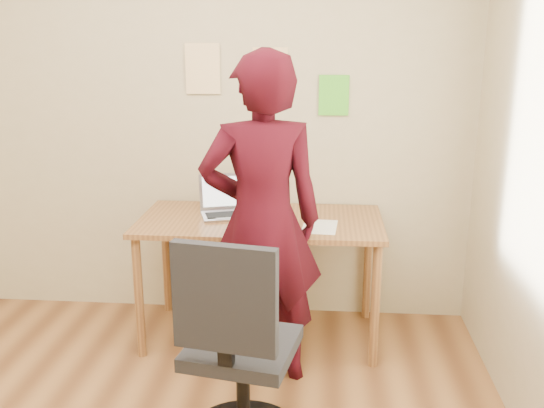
# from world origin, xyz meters

# --- Properties ---
(room) EXTENTS (3.58, 3.58, 2.78)m
(room) POSITION_xyz_m (0.00, 0.00, 1.35)
(room) COLOR brown
(room) RESTS_ON ground
(desk) EXTENTS (1.40, 0.70, 0.74)m
(desk) POSITION_xyz_m (0.48, 1.38, 0.65)
(desk) COLOR brown
(desk) RESTS_ON ground
(laptop) EXTENTS (0.38, 0.36, 0.22)m
(laptop) POSITION_xyz_m (0.27, 1.46, 0.79)
(laptop) COLOR #AEAEB5
(laptop) RESTS_ON desk
(paper_sheet) EXTENTS (0.21, 0.28, 0.00)m
(paper_sheet) POSITION_xyz_m (0.82, 1.26, 0.74)
(paper_sheet) COLOR white
(paper_sheet) RESTS_ON desk
(phone) EXTENTS (0.10, 0.13, 0.01)m
(phone) POSITION_xyz_m (0.70, 1.17, 0.74)
(phone) COLOR black
(phone) RESTS_ON desk
(wall_note_left) EXTENTS (0.21, 0.00, 0.30)m
(wall_note_left) POSITION_xyz_m (0.10, 1.74, 1.57)
(wall_note_left) COLOR #FCD597
(wall_note_left) RESTS_ON room
(wall_note_mid) EXTENTS (0.21, 0.00, 0.30)m
(wall_note_mid) POSITION_xyz_m (0.50, 1.74, 1.54)
(wall_note_mid) COLOR #FCD597
(wall_note_mid) RESTS_ON room
(wall_note_right) EXTENTS (0.18, 0.00, 0.24)m
(wall_note_right) POSITION_xyz_m (0.89, 1.74, 1.42)
(wall_note_right) COLOR #56D22F
(wall_note_right) RESTS_ON room
(office_chair) EXTENTS (0.52, 0.53, 1.00)m
(office_chair) POSITION_xyz_m (0.49, 0.32, 0.43)
(office_chair) COLOR black
(office_chair) RESTS_ON ground
(person) EXTENTS (0.69, 0.53, 1.71)m
(person) POSITION_xyz_m (0.53, 0.95, 0.85)
(person) COLOR black
(person) RESTS_ON ground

